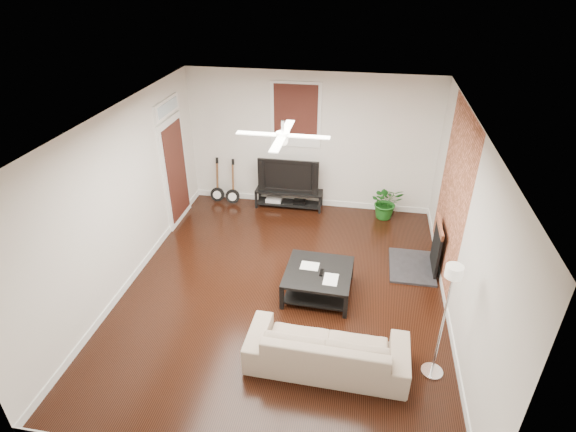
% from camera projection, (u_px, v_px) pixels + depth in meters
% --- Properties ---
extents(room, '(5.01, 6.01, 2.81)m').
position_uv_depth(room, '(283.00, 214.00, 6.59)').
color(room, black).
rests_on(room, ground).
extents(brick_accent, '(0.02, 2.20, 2.80)m').
position_uv_depth(brick_accent, '(453.00, 197.00, 7.07)').
color(brick_accent, brown).
rests_on(brick_accent, floor).
extents(fireplace, '(0.80, 1.10, 0.92)m').
position_uv_depth(fireplace, '(424.00, 246.00, 7.58)').
color(fireplace, black).
rests_on(fireplace, floor).
extents(window_back, '(1.00, 0.06, 1.30)m').
position_uv_depth(window_back, '(296.00, 115.00, 8.90)').
color(window_back, '#35130E').
rests_on(window_back, wall_back).
extents(door_left, '(0.08, 1.00, 2.50)m').
position_uv_depth(door_left, '(174.00, 162.00, 8.66)').
color(door_left, white).
rests_on(door_left, wall_left).
extents(tv_stand, '(1.40, 0.37, 0.39)m').
position_uv_depth(tv_stand, '(289.00, 199.00, 9.62)').
color(tv_stand, black).
rests_on(tv_stand, floor).
extents(tv, '(1.25, 0.16, 0.72)m').
position_uv_depth(tv, '(289.00, 174.00, 9.36)').
color(tv, black).
rests_on(tv, tv_stand).
extents(coffee_table, '(1.05, 1.05, 0.43)m').
position_uv_depth(coffee_table, '(318.00, 282.00, 7.13)').
color(coffee_table, black).
rests_on(coffee_table, floor).
extents(sofa, '(2.08, 0.86, 0.60)m').
position_uv_depth(sofa, '(327.00, 347.00, 5.82)').
color(sofa, '#BEA78E').
rests_on(sofa, floor).
extents(floor_lamp, '(0.28, 0.28, 1.68)m').
position_uv_depth(floor_lamp, '(443.00, 323.00, 5.43)').
color(floor_lamp, silver).
rests_on(floor_lamp, floor).
extents(potted_plant, '(0.72, 0.66, 0.71)m').
position_uv_depth(potted_plant, '(386.00, 202.00, 9.16)').
color(potted_plant, '#1A5B1A').
rests_on(potted_plant, floor).
extents(guitar_left, '(0.31, 0.23, 0.97)m').
position_uv_depth(guitar_left, '(216.00, 181.00, 9.69)').
color(guitar_left, black).
rests_on(guitar_left, floor).
extents(guitar_right, '(0.33, 0.25, 0.97)m').
position_uv_depth(guitar_right, '(232.00, 183.00, 9.61)').
color(guitar_right, black).
rests_on(guitar_right, floor).
extents(ceiling_fan, '(1.24, 1.24, 0.32)m').
position_uv_depth(ceiling_fan, '(283.00, 135.00, 5.99)').
color(ceiling_fan, white).
rests_on(ceiling_fan, ceiling).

